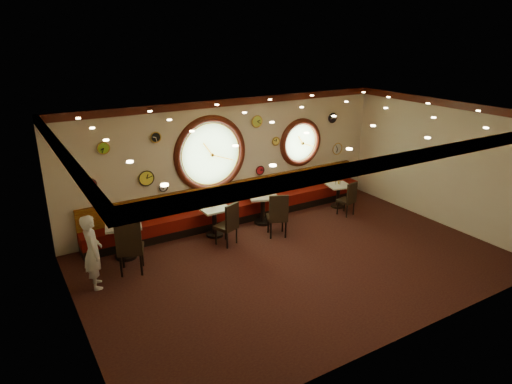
# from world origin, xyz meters

# --- Properties ---
(floor) EXTENTS (9.00, 6.00, 0.00)m
(floor) POSITION_xyz_m (0.00, 0.00, 0.00)
(floor) COLOR black
(floor) RESTS_ON ground
(ceiling) EXTENTS (9.00, 6.00, 0.02)m
(ceiling) POSITION_xyz_m (0.00, 0.00, 3.20)
(ceiling) COLOR #BB8C34
(ceiling) RESTS_ON wall_back
(wall_back) EXTENTS (9.00, 0.02, 3.20)m
(wall_back) POSITION_xyz_m (0.00, 3.00, 1.60)
(wall_back) COLOR beige
(wall_back) RESTS_ON floor
(wall_front) EXTENTS (9.00, 0.02, 3.20)m
(wall_front) POSITION_xyz_m (0.00, -3.00, 1.60)
(wall_front) COLOR beige
(wall_front) RESTS_ON floor
(wall_left) EXTENTS (0.02, 6.00, 3.20)m
(wall_left) POSITION_xyz_m (-4.50, 0.00, 1.60)
(wall_left) COLOR beige
(wall_left) RESTS_ON floor
(wall_right) EXTENTS (0.02, 6.00, 3.20)m
(wall_right) POSITION_xyz_m (4.50, 0.00, 1.60)
(wall_right) COLOR beige
(wall_right) RESTS_ON floor
(molding_back) EXTENTS (9.00, 0.10, 0.18)m
(molding_back) POSITION_xyz_m (0.00, 2.95, 3.11)
(molding_back) COLOR #3D120B
(molding_back) RESTS_ON wall_back
(molding_front) EXTENTS (9.00, 0.10, 0.18)m
(molding_front) POSITION_xyz_m (0.00, -2.95, 3.11)
(molding_front) COLOR #3D120B
(molding_front) RESTS_ON wall_back
(molding_left) EXTENTS (0.10, 6.00, 0.18)m
(molding_left) POSITION_xyz_m (-4.45, 0.00, 3.11)
(molding_left) COLOR #3D120B
(molding_left) RESTS_ON wall_back
(molding_right) EXTENTS (0.10, 6.00, 0.18)m
(molding_right) POSITION_xyz_m (4.45, 0.00, 3.11)
(molding_right) COLOR #3D120B
(molding_right) RESTS_ON wall_back
(banquette_base) EXTENTS (8.00, 0.55, 0.20)m
(banquette_base) POSITION_xyz_m (0.00, 2.72, 0.10)
(banquette_base) COLOR black
(banquette_base) RESTS_ON floor
(banquette_seat) EXTENTS (8.00, 0.55, 0.30)m
(banquette_seat) POSITION_xyz_m (0.00, 2.72, 0.35)
(banquette_seat) COLOR #580A07
(banquette_seat) RESTS_ON banquette_base
(banquette_back) EXTENTS (8.00, 0.10, 0.55)m
(banquette_back) POSITION_xyz_m (0.00, 2.94, 0.75)
(banquette_back) COLOR #5F1407
(banquette_back) RESTS_ON wall_back
(porthole_left_glass) EXTENTS (1.66, 0.02, 1.66)m
(porthole_left_glass) POSITION_xyz_m (-0.60, 3.00, 1.85)
(porthole_left_glass) COLOR #8CB96F
(porthole_left_glass) RESTS_ON wall_back
(porthole_left_frame) EXTENTS (1.98, 0.18, 1.98)m
(porthole_left_frame) POSITION_xyz_m (-0.60, 2.98, 1.85)
(porthole_left_frame) COLOR #3D120B
(porthole_left_frame) RESTS_ON wall_back
(porthole_left_ring) EXTENTS (1.61, 0.03, 1.61)m
(porthole_left_ring) POSITION_xyz_m (-0.60, 2.95, 1.85)
(porthole_left_ring) COLOR gold
(porthole_left_ring) RESTS_ON wall_back
(porthole_right_glass) EXTENTS (1.10, 0.02, 1.10)m
(porthole_right_glass) POSITION_xyz_m (2.20, 3.00, 1.80)
(porthole_right_glass) COLOR #8CB96F
(porthole_right_glass) RESTS_ON wall_back
(porthole_right_frame) EXTENTS (1.38, 0.18, 1.38)m
(porthole_right_frame) POSITION_xyz_m (2.20, 2.98, 1.80)
(porthole_right_frame) COLOR #3D120B
(porthole_right_frame) RESTS_ON wall_back
(porthole_right_ring) EXTENTS (1.09, 0.03, 1.09)m
(porthole_right_ring) POSITION_xyz_m (2.20, 2.95, 1.80)
(porthole_right_ring) COLOR gold
(porthole_right_ring) RESTS_ON wall_back
(wall_clock_0) EXTENTS (0.28, 0.03, 0.28)m
(wall_clock_0) POSITION_xyz_m (3.30, 2.96, 2.40)
(wall_clock_0) COLOR black
(wall_clock_0) RESTS_ON wall_back
(wall_clock_1) EXTENTS (0.22, 0.03, 0.22)m
(wall_clock_1) POSITION_xyz_m (1.35, 2.96, 1.95)
(wall_clock_1) COLOR #FDE454
(wall_clock_1) RESTS_ON wall_back
(wall_clock_2) EXTENTS (0.32, 0.03, 0.32)m
(wall_clock_2) POSITION_xyz_m (-3.60, 2.96, 1.55)
(wall_clock_2) COLOR red
(wall_clock_2) RESTS_ON wall_back
(wall_clock_3) EXTENTS (0.26, 0.03, 0.26)m
(wall_clock_3) POSITION_xyz_m (-3.20, 2.96, 2.35)
(wall_clock_3) COLOR #8DD32A
(wall_clock_3) RESTS_ON wall_back
(wall_clock_4) EXTENTS (0.24, 0.03, 0.24)m
(wall_clock_4) POSITION_xyz_m (-2.00, 2.96, 2.45)
(wall_clock_4) COLOR black
(wall_clock_4) RESTS_ON wall_back
(wall_clock_5) EXTENTS (0.34, 0.03, 0.34)m
(wall_clock_5) POSITION_xyz_m (3.55, 2.96, 1.45)
(wall_clock_5) COLOR silver
(wall_clock_5) RESTS_ON wall_back
(wall_clock_6) EXTENTS (0.30, 0.03, 0.30)m
(wall_clock_6) POSITION_xyz_m (0.75, 2.96, 2.55)
(wall_clock_6) COLOR #BBD843
(wall_clock_6) RESTS_ON wall_back
(wall_clock_7) EXTENTS (0.24, 0.03, 0.24)m
(wall_clock_7) POSITION_xyz_m (0.85, 2.96, 1.20)
(wall_clock_7) COLOR red
(wall_clock_7) RESTS_ON wall_back
(wall_clock_8) EXTENTS (0.36, 0.03, 0.36)m
(wall_clock_8) POSITION_xyz_m (-2.30, 2.96, 1.50)
(wall_clock_8) COLOR #FFF738
(wall_clock_8) RESTS_ON wall_back
(wall_clock_9) EXTENTS (0.20, 0.03, 0.20)m
(wall_clock_9) POSITION_xyz_m (-1.90, 2.96, 1.20)
(wall_clock_9) COLOR white
(wall_clock_9) RESTS_ON wall_back
(table_a) EXTENTS (0.92, 0.92, 0.83)m
(table_a) POSITION_xyz_m (-3.13, 2.16, 0.52)
(table_a) COLOR black
(table_a) RESTS_ON floor
(table_b) EXTENTS (0.70, 0.70, 0.75)m
(table_b) POSITION_xyz_m (-0.93, 2.18, 0.47)
(table_b) COLOR black
(table_b) RESTS_ON floor
(table_c) EXTENTS (0.93, 0.93, 0.79)m
(table_c) POSITION_xyz_m (0.49, 2.22, 0.50)
(table_c) COLOR black
(table_c) RESTS_ON floor
(table_d) EXTENTS (0.72, 0.72, 0.67)m
(table_d) POSITION_xyz_m (2.94, 2.11, 0.42)
(table_d) COLOR black
(table_d) RESTS_ON floor
(chair_a) EXTENTS (0.66, 0.66, 0.76)m
(chair_a) POSITION_xyz_m (-3.24, 1.37, 0.70)
(chair_a) COLOR black
(chair_a) RESTS_ON floor
(chair_b) EXTENTS (0.58, 0.58, 0.65)m
(chair_b) POSITION_xyz_m (-0.87, 1.53, 0.60)
(chair_b) COLOR black
(chair_b) RESTS_ON floor
(chair_c) EXTENTS (0.61, 0.61, 0.69)m
(chair_c) POSITION_xyz_m (0.36, 1.32, 0.64)
(chair_c) COLOR black
(chair_c) RESTS_ON floor
(chair_d) EXTENTS (0.47, 0.47, 0.59)m
(chair_d) POSITION_xyz_m (2.77, 1.47, 0.54)
(chair_d) COLOR black
(chair_d) RESTS_ON floor
(condiment_a_salt) EXTENTS (0.03, 0.03, 0.09)m
(condiment_a_salt) POSITION_xyz_m (-3.24, 2.28, 0.87)
(condiment_a_salt) COLOR silver
(condiment_a_salt) RESTS_ON table_a
(condiment_b_salt) EXTENTS (0.04, 0.04, 0.10)m
(condiment_b_salt) POSITION_xyz_m (-0.97, 2.19, 0.80)
(condiment_b_salt) COLOR silver
(condiment_b_salt) RESTS_ON table_b
(condiment_c_salt) EXTENTS (0.03, 0.03, 0.09)m
(condiment_c_salt) POSITION_xyz_m (0.45, 2.23, 0.83)
(condiment_c_salt) COLOR silver
(condiment_c_salt) RESTS_ON table_c
(condiment_d_salt) EXTENTS (0.03, 0.03, 0.09)m
(condiment_d_salt) POSITION_xyz_m (2.89, 2.18, 0.71)
(condiment_d_salt) COLOR #BAB9BE
(condiment_d_salt) RESTS_ON table_d
(condiment_a_pepper) EXTENTS (0.03, 0.03, 0.10)m
(condiment_a_pepper) POSITION_xyz_m (-3.14, 2.14, 0.88)
(condiment_a_pepper) COLOR silver
(condiment_a_pepper) RESTS_ON table_a
(condiment_b_pepper) EXTENTS (0.03, 0.03, 0.09)m
(condiment_b_pepper) POSITION_xyz_m (-0.91, 2.20, 0.80)
(condiment_b_pepper) COLOR silver
(condiment_b_pepper) RESTS_ON table_b
(condiment_c_pepper) EXTENTS (0.04, 0.04, 0.11)m
(condiment_c_pepper) POSITION_xyz_m (0.48, 2.14, 0.85)
(condiment_c_pepper) COLOR silver
(condiment_c_pepper) RESTS_ON table_c
(condiment_d_pepper) EXTENTS (0.04, 0.04, 0.11)m
(condiment_d_pepper) POSITION_xyz_m (3.00, 2.13, 0.72)
(condiment_d_pepper) COLOR silver
(condiment_d_pepper) RESTS_ON table_d
(condiment_a_bottle) EXTENTS (0.05, 0.05, 0.17)m
(condiment_a_bottle) POSITION_xyz_m (-3.03, 2.23, 0.92)
(condiment_a_bottle) COLOR orange
(condiment_a_bottle) RESTS_ON table_a
(condiment_b_bottle) EXTENTS (0.05, 0.05, 0.15)m
(condiment_b_bottle) POSITION_xyz_m (-0.89, 2.27, 0.83)
(condiment_b_bottle) COLOR yellow
(condiment_b_bottle) RESTS_ON table_b
(condiment_c_bottle) EXTENTS (0.04, 0.04, 0.14)m
(condiment_c_bottle) POSITION_xyz_m (0.57, 2.29, 0.86)
(condiment_c_bottle) COLOR orange
(condiment_c_bottle) RESTS_ON table_c
(condiment_d_bottle) EXTENTS (0.05, 0.05, 0.15)m
(condiment_d_bottle) POSITION_xyz_m (2.99, 2.17, 0.74)
(condiment_d_bottle) COLOR gold
(condiment_d_bottle) RESTS_ON table_d
(waiter) EXTENTS (0.41, 0.58, 1.52)m
(waiter) POSITION_xyz_m (-3.98, 1.26, 0.76)
(waiter) COLOR white
(waiter) RESTS_ON floor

